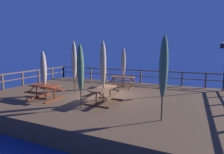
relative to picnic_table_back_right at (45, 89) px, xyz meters
The scene contains 14 objects.
ground_plane 3.74m from the picnic_table_back_right, 37.93° to the left, with size 600.00×600.00×0.00m, color navy.
wooden_deck 3.61m from the picnic_table_back_right, 37.93° to the left, with size 14.44×9.76×0.80m, color brown.
railing_waterside_far 7.40m from the picnic_table_back_right, 68.19° to the left, with size 14.24×0.10×1.09m.
railing_side_left 4.82m from the picnic_table_back_right, 153.60° to the left, with size 0.10×9.56×1.09m.
picnic_table_back_right is the anchor object (origin of this frame).
picnic_table_mid_left 5.54m from the picnic_table_back_right, 60.60° to the left, with size 1.82×1.50×0.78m.
picnic_table_front_right 3.34m from the picnic_table_back_right, 12.09° to the left, with size 1.45×1.89×0.78m.
patio_umbrella_short_front 1.12m from the picnic_table_back_right, 145.19° to the left, with size 0.32×0.32×2.62m.
patio_umbrella_tall_back_left 5.68m from the picnic_table_back_right, 59.79° to the left, with size 0.32×0.32×2.83m.
patio_umbrella_tall_back_right 3.63m from the picnic_table_back_right, 10.84° to the left, with size 0.32×0.32×3.14m.
patio_umbrella_short_mid 2.42m from the picnic_table_back_right, 68.46° to the left, with size 0.32×0.32×3.21m.
patio_umbrella_tall_mid_left 6.55m from the picnic_table_back_right, ahead, with size 0.32×0.32×3.20m.
patio_umbrella_short_back 3.11m from the picnic_table_back_right, 12.14° to the right, with size 0.32×0.32×2.94m.
lamp_post_hooked 11.15m from the picnic_table_back_right, 33.95° to the left, with size 0.46×0.59×3.20m.
Camera 1 is at (4.56, -9.46, 3.45)m, focal length 28.82 mm.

